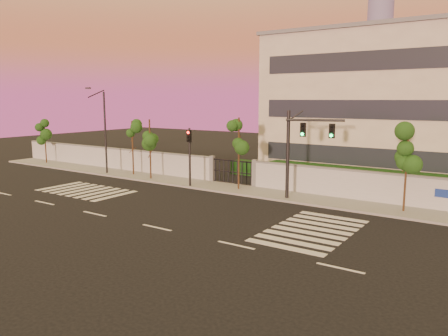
% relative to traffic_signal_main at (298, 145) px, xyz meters
% --- Properties ---
extents(ground, '(120.00, 120.00, 0.00)m').
position_rel_traffic_signal_main_xyz_m(ground, '(-3.58, -9.75, -3.80)').
color(ground, black).
rests_on(ground, ground).
extents(sidewalk, '(60.00, 3.00, 0.15)m').
position_rel_traffic_signal_main_xyz_m(sidewalk, '(-3.58, 0.75, -3.73)').
color(sidewalk, gray).
rests_on(sidewalk, ground).
extents(perimeter_wall, '(60.00, 0.36, 2.20)m').
position_rel_traffic_signal_main_xyz_m(perimeter_wall, '(-3.48, 2.25, -2.73)').
color(perimeter_wall, '#ACAEB3').
rests_on(perimeter_wall, ground).
extents(hedge_row, '(41.00, 4.25, 1.80)m').
position_rel_traffic_signal_main_xyz_m(hedge_row, '(-2.42, 4.99, -2.98)').
color(hedge_row, '#12330F').
rests_on(hedge_row, ground).
extents(institutional_building, '(24.40, 12.40, 12.25)m').
position_rel_traffic_signal_main_xyz_m(institutional_building, '(5.42, 12.23, 2.36)').
color(institutional_building, '#BFB6A1').
rests_on(institutional_building, ground).
extents(distant_skyscraper, '(16.00, 16.00, 118.00)m').
position_rel_traffic_signal_main_xyz_m(distant_skyscraper, '(-68.58, 270.25, 58.18)').
color(distant_skyscraper, slate).
rests_on(distant_skyscraper, ground).
extents(road_markings, '(57.00, 7.62, 0.02)m').
position_rel_traffic_signal_main_xyz_m(road_markings, '(-5.17, -5.99, -3.79)').
color(road_markings, silver).
rests_on(road_markings, ground).
extents(street_tree_a, '(1.56, 1.24, 4.53)m').
position_rel_traffic_signal_main_xyz_m(street_tree_a, '(-28.96, 0.77, -0.47)').
color(street_tree_a, '#382314').
rests_on(street_tree_a, ground).
extents(street_tree_b, '(1.61, 1.28, 4.86)m').
position_rel_traffic_signal_main_xyz_m(street_tree_b, '(-16.15, 0.81, -0.23)').
color(street_tree_b, '#382314').
rests_on(street_tree_b, ground).
extents(street_tree_c, '(1.59, 1.27, 5.11)m').
position_rel_traffic_signal_main_xyz_m(street_tree_c, '(-13.44, 0.18, -0.04)').
color(street_tree_c, '#382314').
rests_on(street_tree_c, ground).
extents(street_tree_d, '(1.60, 1.27, 5.44)m').
position_rel_traffic_signal_main_xyz_m(street_tree_d, '(-4.99, 0.63, 0.20)').
color(street_tree_d, '#382314').
rests_on(street_tree_d, ground).
extents(street_tree_e, '(1.44, 1.14, 5.31)m').
position_rel_traffic_signal_main_xyz_m(street_tree_e, '(6.60, 0.74, 0.10)').
color(street_tree_e, '#382314').
rests_on(street_tree_e, ground).
extents(traffic_signal_main, '(3.74, 1.28, 6.01)m').
position_rel_traffic_signal_main_xyz_m(traffic_signal_main, '(0.00, 0.00, 0.00)').
color(traffic_signal_main, black).
rests_on(traffic_signal_main, ground).
extents(traffic_signal_secondary, '(0.36, 0.34, 4.60)m').
position_rel_traffic_signal_main_xyz_m(traffic_signal_secondary, '(-8.75, -0.49, -0.88)').
color(traffic_signal_secondary, black).
rests_on(traffic_signal_secondary, ground).
extents(streetlight_west, '(0.46, 1.86, 7.74)m').
position_rel_traffic_signal_main_xyz_m(streetlight_west, '(-18.75, -0.14, 0.38)').
color(streetlight_west, black).
rests_on(streetlight_west, ground).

